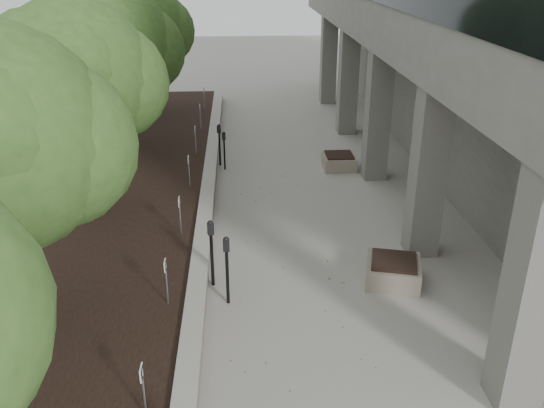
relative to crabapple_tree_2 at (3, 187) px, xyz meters
name	(u,v)px	position (x,y,z in m)	size (l,w,h in m)	color
retaining_wall	(208,198)	(2.97, 6.00, -2.87)	(0.39, 26.00, 0.50)	gray
planting_bed	(77,203)	(-0.70, 6.00, -2.92)	(7.00, 26.00, 0.40)	black
crabapple_tree_2	(3,187)	(0.00, 0.00, 0.00)	(4.60, 4.00, 5.44)	#345C23
crabapple_tree_3	(79,110)	(0.00, 5.00, 0.00)	(4.60, 4.00, 5.44)	#345C23
crabapple_tree_4	(117,71)	(0.00, 10.00, 0.00)	(4.60, 4.00, 5.44)	#345C23
crabapple_tree_5	(140,47)	(0.00, 15.00, 0.00)	(4.60, 4.00, 5.44)	#345C23
parking_sign_2	(144,393)	(2.45, -2.50, -2.24)	(0.04, 0.22, 0.96)	black
parking_sign_3	(167,282)	(2.45, 0.50, -2.24)	(0.04, 0.22, 0.96)	black
parking_sign_4	(180,216)	(2.45, 3.50, -2.24)	(0.04, 0.22, 0.96)	black
parking_sign_5	(189,172)	(2.45, 6.50, -2.24)	(0.04, 0.22, 0.96)	black
parking_sign_6	(196,140)	(2.45, 9.50, -2.24)	(0.04, 0.22, 0.96)	black
parking_sign_7	(200,117)	(2.45, 12.50, -2.24)	(0.04, 0.22, 0.96)	black
parking_sign_8	(204,98)	(2.45, 15.50, -2.24)	(0.04, 0.22, 0.96)	black
parking_meter_2	(227,270)	(3.60, 1.05, -2.35)	(0.15, 0.11, 1.54)	black
parking_meter_3	(212,253)	(3.26, 1.77, -2.34)	(0.15, 0.11, 1.57)	black
parking_meter_4	(224,151)	(3.41, 9.00, -2.47)	(0.13, 0.09, 1.31)	black
parking_meter_5	(220,145)	(3.25, 9.41, -2.40)	(0.14, 0.10, 1.45)	black
planter_front	(393,271)	(7.21, 1.67, -2.85)	(1.15, 1.15, 0.54)	gray
planter_back	(339,161)	(7.23, 8.88, -2.87)	(1.06, 1.06, 0.49)	gray
berry_scatter	(278,277)	(4.70, 2.00, -3.11)	(3.30, 14.10, 0.02)	maroon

